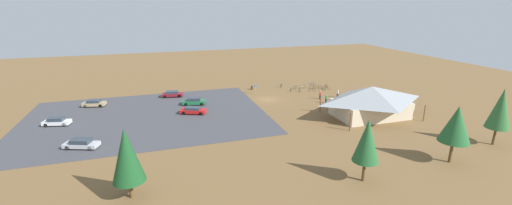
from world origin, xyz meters
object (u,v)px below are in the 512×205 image
object	(u,v)px
car_green_inner_stall	(194,101)
visitor_by_pavilion	(326,99)
pine_midwest	(367,141)
bicycle_teal_front_row	(281,86)
bike_pavilion	(371,100)
car_red_far_end	(193,110)
bicycle_purple_mid_cluster	(327,88)
bicycle_black_trailside	(326,86)
pine_far_east	(501,109)
bicycle_red_edge_north	(320,87)
car_silver_mid_lot	(81,144)
bicycle_yellow_yard_front	(291,90)
bicycle_white_near_porch	(303,87)
trash_bin	(252,88)
bicycle_orange_by_bin	(313,87)
car_maroon_back_corner	(172,94)
pine_east	(127,155)
car_tan_by_curb	(94,103)
bicycle_blue_edge_south	(312,84)
lot_sign	(255,88)
bicycle_teal_back_row	(295,88)
bicycle_silver_yard_center	(299,90)
bicycle_green_lone_west	(321,89)
car_white_aisle_side	(57,121)
visitor_near_lot	(338,93)
visitor_crossing_yard	(320,95)

from	to	relation	value
car_green_inner_stall	visitor_by_pavilion	world-z (taller)	visitor_by_pavilion
pine_midwest	bicycle_teal_front_row	bearing A→B (deg)	-99.72
bike_pavilion	car_red_far_end	bearing A→B (deg)	-20.34
bicycle_purple_mid_cluster	bicycle_black_trailside	size ratio (longest dim) A/B	0.99
pine_far_east	bicycle_red_edge_north	xyz separation A→B (m)	(8.05, -37.25, -5.12)
bicycle_purple_mid_cluster	bicycle_black_trailside	bearing A→B (deg)	-115.21
car_silver_mid_lot	car_red_far_end	xyz separation A→B (m)	(-17.04, -10.34, -0.03)
bicycle_yellow_yard_front	bicycle_teal_front_row	xyz separation A→B (m)	(0.67, -4.40, -0.00)
bicycle_white_near_porch	bicycle_black_trailside	xyz separation A→B (m)	(-5.86, 0.79, -0.03)
trash_bin	bicycle_orange_by_bin	bearing A→B (deg)	166.62
car_maroon_back_corner	visitor_by_pavilion	world-z (taller)	visitor_by_pavilion
pine_east	car_red_far_end	world-z (taller)	pine_east
visitor_by_pavilion	bicycle_teal_front_row	bearing A→B (deg)	-76.03
bicycle_white_near_porch	car_tan_by_curb	xyz separation A→B (m)	(45.82, 0.50, 0.33)
bicycle_blue_edge_south	bicycle_red_edge_north	bearing A→B (deg)	96.69
lot_sign	car_maroon_back_corner	world-z (taller)	lot_sign
bike_pavilion	bicycle_teal_back_row	world-z (taller)	bike_pavilion
bicycle_silver_yard_center	lot_sign	bearing A→B (deg)	-5.73
bike_pavilion	bicycle_red_edge_north	bearing A→B (deg)	-93.76
bike_pavilion	pine_east	distance (m)	42.66
bicycle_teal_back_row	bicycle_silver_yard_center	world-z (taller)	bicycle_silver_yard_center
bicycle_teal_back_row	bicycle_orange_by_bin	xyz separation A→B (m)	(-4.38, 0.57, -0.01)
bicycle_green_lone_west	car_white_aisle_side	size ratio (longest dim) A/B	0.33
bike_pavilion	pine_midwest	xyz separation A→B (m)	(14.71, 18.90, 1.84)
bicycle_blue_edge_south	bicycle_silver_yard_center	xyz separation A→B (m)	(5.76, 4.80, 0.05)
bicycle_red_edge_north	bicycle_teal_front_row	world-z (taller)	bicycle_teal_front_row
bicycle_orange_by_bin	pine_east	bearing A→B (deg)	42.14
lot_sign	bicycle_blue_edge_south	bearing A→B (deg)	-166.96
bicycle_orange_by_bin	trash_bin	bearing A→B (deg)	-13.38
bike_pavilion	pine_far_east	world-z (taller)	pine_far_east
visitor_near_lot	bicycle_yellow_yard_front	bearing A→B (deg)	-45.64
bicycle_orange_by_bin	car_maroon_back_corner	bearing A→B (deg)	-4.35
pine_far_east	car_green_inner_stall	xyz separation A→B (m)	(38.87, -32.88, -4.72)
bicycle_yellow_yard_front	bicycle_teal_front_row	distance (m)	4.45
bicycle_yellow_yard_front	car_maroon_back_corner	world-z (taller)	car_maroon_back_corner
bicycle_green_lone_west	bicycle_purple_mid_cluster	distance (m)	1.78
bike_pavilion	car_tan_by_curb	bearing A→B (deg)	-24.23
bicycle_silver_yard_center	bicycle_orange_by_bin	xyz separation A→B (m)	(-4.37, -1.93, -0.03)
bicycle_white_near_porch	visitor_crossing_yard	bearing A→B (deg)	87.57
trash_bin	car_green_inner_stall	world-z (taller)	car_green_inner_stall
pine_far_east	car_silver_mid_lot	size ratio (longest dim) A/B	1.66
bicycle_blue_edge_south	car_tan_by_curb	world-z (taller)	car_tan_by_curb
car_green_inner_stall	car_maroon_back_corner	bearing A→B (deg)	-62.52
bicycle_red_edge_north	car_tan_by_curb	size ratio (longest dim) A/B	0.30
trash_bin	pine_east	bearing A→B (deg)	57.05
lot_sign	car_tan_by_curb	xyz separation A→B (m)	(33.31, -1.05, -0.68)
bicycle_purple_mid_cluster	car_silver_mid_lot	xyz separation A→B (m)	(49.68, 18.75, 0.36)
bike_pavilion	car_red_far_end	size ratio (longest dim) A/B	3.05
bicycle_white_near_porch	car_tan_by_curb	distance (m)	45.82
visitor_by_pavilion	bicycle_green_lone_west	bearing A→B (deg)	-113.24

